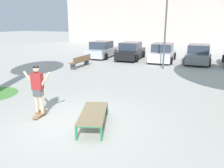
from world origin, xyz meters
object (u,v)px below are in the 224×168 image
at_px(skateboard, 40,114).
at_px(skater, 38,87).
at_px(car_white, 163,53).
at_px(light_post, 166,12).
at_px(park_bench, 81,61).
at_px(car_black, 131,51).
at_px(skate_box, 93,114).
at_px(car_silver, 102,50).
at_px(car_grey, 198,55).

bearing_deg(skateboard, skater, 100.11).
relative_size(car_white, light_post, 0.73).
distance_m(skater, park_bench, 8.89).
distance_m(car_black, light_post, 5.58).
bearing_deg(skate_box, light_post, 88.30).
bearing_deg(car_white, skateboard, -97.40).
bearing_deg(car_silver, car_white, 0.00).
xyz_separation_m(car_grey, light_post, (-2.14, -3.33, 3.13)).
bearing_deg(skateboard, light_post, 76.82).
bearing_deg(skateboard, car_silver, 106.43).
relative_size(skater, car_white, 0.40).
relative_size(skater, park_bench, 0.71).
xyz_separation_m(skate_box, light_post, (0.30, 10.01, 3.41)).
bearing_deg(park_bench, car_grey, 33.63).
distance_m(skate_box, car_grey, 13.57).
bearing_deg(skater, park_bench, 111.58).
bearing_deg(skateboard, park_bench, 111.58).
bearing_deg(skateboard, car_black, 94.70).
bearing_deg(car_grey, car_silver, -178.14).
height_order(car_silver, car_black, same).
xyz_separation_m(car_grey, park_bench, (-7.76, -5.16, -0.24)).
bearing_deg(car_silver, car_black, 0.38).
bearing_deg(skate_box, car_grey, 79.66).
bearing_deg(light_post, car_white, 102.04).
distance_m(skater, car_white, 13.26).
bearing_deg(light_post, park_bench, -161.98).
bearing_deg(park_bench, skateboard, -68.42).
bearing_deg(car_grey, park_bench, -146.37).
xyz_separation_m(car_white, park_bench, (-4.97, -4.89, -0.24)).
relative_size(skate_box, car_black, 0.48).
xyz_separation_m(skate_box, car_black, (-3.15, 13.09, 0.28)).
xyz_separation_m(car_silver, car_white, (5.58, 0.00, 0.00)).
relative_size(park_bench, light_post, 0.41).
relative_size(car_silver, car_black, 1.00).
bearing_deg(car_white, car_grey, 5.56).
height_order(car_silver, car_white, same).
bearing_deg(car_black, light_post, -41.81).
relative_size(skate_box, skater, 1.21).
bearing_deg(skater, car_black, 94.70).
distance_m(car_grey, park_bench, 9.33).
distance_m(car_silver, light_post, 7.62).
bearing_deg(park_bench, skater, -68.42).
bearing_deg(light_post, skater, -103.19).
xyz_separation_m(car_silver, park_bench, (0.61, -4.89, -0.24)).
relative_size(skateboard, park_bench, 0.34).
relative_size(car_silver, car_grey, 1.02).
xyz_separation_m(car_black, park_bench, (-2.18, -4.91, -0.24)).
xyz_separation_m(car_black, car_white, (2.79, -0.02, 0.00)).
xyz_separation_m(skateboard, park_bench, (-3.26, 8.25, 0.37)).
height_order(car_white, park_bench, car_white).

